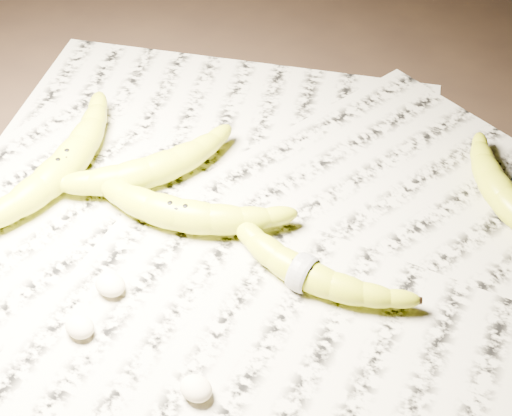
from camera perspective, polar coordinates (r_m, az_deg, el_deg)
The scene contains 11 objects.
ground at distance 0.79m, azimuth -1.73°, elevation -2.69°, with size 3.00×3.00×0.00m, color black.
newspaper_patch at distance 0.77m, azimuth -0.91°, elevation -3.97°, with size 0.90×0.70×0.01m, color #BBB6A0.
banana_left_a at distance 0.87m, azimuth -15.16°, elevation 3.39°, with size 0.23×0.07×0.04m, color gold, non-canonical shape.
banana_left_b at distance 0.84m, azimuth -8.58°, elevation 3.07°, with size 0.20×0.06×0.04m, color gold, non-canonical shape.
banana_center at distance 0.79m, azimuth -6.15°, elevation -0.33°, with size 0.21×0.06×0.04m, color gold, non-canonical shape.
banana_taped at distance 0.73m, azimuth 3.78°, elevation -5.01°, with size 0.20×0.05×0.03m, color gold, non-canonical shape.
banana_upper_a at distance 0.85m, azimuth 19.29°, elevation 0.90°, with size 0.18×0.06×0.04m, color gold, non-canonical shape.
measuring_tape at distance 0.73m, azimuth 3.78°, elevation -5.01°, with size 0.04×0.04×0.00m, color white.
flesh_chunk_a at distance 0.75m, azimuth -11.62°, elevation -5.85°, with size 0.03×0.03×0.02m, color beige.
flesh_chunk_b at distance 0.72m, azimuth -13.98°, elevation -9.03°, with size 0.03×0.03×0.02m, color beige.
flesh_chunk_c at distance 0.67m, azimuth -4.84°, elevation -14.02°, with size 0.03×0.03×0.02m, color beige.
Camera 1 is at (0.31, -0.43, 0.59)m, focal length 50.00 mm.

